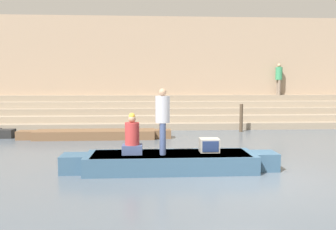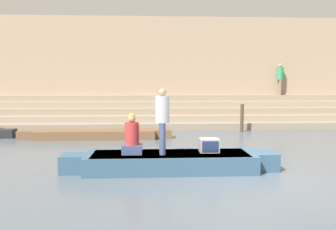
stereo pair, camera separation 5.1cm
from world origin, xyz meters
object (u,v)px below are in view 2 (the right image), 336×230
tv_set (209,145)px  person_on_steps (280,77)px  person_standing (162,117)px  moored_boat_shore (96,134)px  person_rowing (132,138)px  mooring_post (242,118)px  rowboat_main (170,162)px

tv_set → person_on_steps: bearing=67.4°
person_standing → moored_boat_shore: bearing=129.0°
person_rowing → person_on_steps: (7.89, 10.01, 1.76)m
person_standing → person_on_steps: bearing=67.3°
person_standing → moored_boat_shore: person_standing is taller
person_rowing → tv_set: person_rowing is taller
person_rowing → mooring_post: person_rowing is taller
mooring_post → person_on_steps: size_ratio=0.73×
moored_boat_shore → person_rowing: bearing=-66.5°
rowboat_main → mooring_post: size_ratio=4.32×
person_standing → person_rowing: size_ratio=1.59×
person_rowing → moored_boat_shore: (-1.81, 5.16, -0.70)m
rowboat_main → person_rowing: (-1.01, -0.00, 0.64)m
moored_boat_shore → person_on_steps: bearing=30.8°
rowboat_main → tv_set: tv_set is taller
rowboat_main → moored_boat_shore: bearing=118.9°
rowboat_main → moored_boat_shore: rowboat_main is taller
rowboat_main → mooring_post: 7.74m
person_on_steps → person_rowing: bearing=-107.2°
person_standing → mooring_post: bearing=71.9°
moored_boat_shore → person_standing: bearing=-59.3°
rowboat_main → moored_boat_shore: 5.88m
person_standing → tv_set: (1.26, 0.17, -0.80)m
tv_set → mooring_post: (2.76, 6.62, 0.00)m
person_standing → person_on_steps: person_on_steps is taller
person_rowing → person_on_steps: bearing=56.3°
rowboat_main → person_rowing: 1.20m
moored_boat_shore → mooring_post: size_ratio=4.79×
person_on_steps → moored_boat_shore: bearing=-132.4°
person_standing → person_on_steps: size_ratio=0.96×
person_standing → person_on_steps: (7.10, 10.07, 1.20)m
person_standing → person_on_steps: 12.37m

